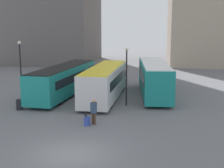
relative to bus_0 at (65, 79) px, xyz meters
name	(u,v)px	position (x,y,z in m)	size (l,w,h in m)	color
ground_plane	(71,154)	(4.34, -14.17, -1.58)	(160.00, 160.00, 0.00)	slate
bus_0	(65,79)	(0.00, 0.00, 0.00)	(3.76, 12.60, 2.88)	#19847F
bus_1	(105,81)	(4.18, -0.90, 0.05)	(3.02, 11.44, 3.00)	silver
bus_2	(154,77)	(8.68, 1.10, 0.17)	(3.41, 11.39, 3.22)	#19847F
traveler	(94,109)	(4.59, -8.94, -0.50)	(0.61, 0.61, 1.81)	#4C3828
suitcase	(87,121)	(4.19, -9.27, -1.26)	(0.39, 0.49, 0.91)	#334CB2
lamp_post_0	(127,71)	(6.37, -3.50, 1.37)	(0.28, 0.28, 4.94)	black
lamp_post_1	(21,69)	(-2.16, -5.23, 1.68)	(0.28, 0.28, 5.52)	black
trash_bin	(19,105)	(-2.12, -5.95, -1.16)	(0.52, 0.52, 0.85)	black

